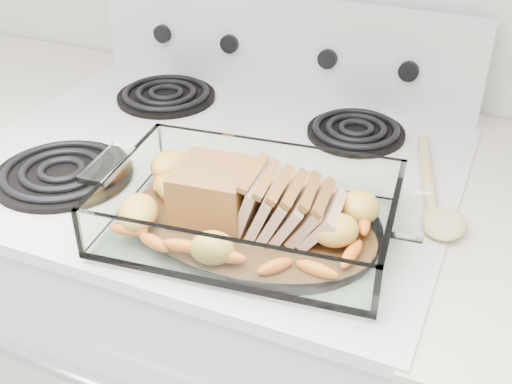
% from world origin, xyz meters
% --- Properties ---
extents(electric_range, '(0.78, 0.70, 1.12)m').
position_xyz_m(electric_range, '(0.00, 1.66, 0.48)').
color(electric_range, silver).
rests_on(electric_range, ground).
extents(baking_dish, '(0.38, 0.25, 0.07)m').
position_xyz_m(baking_dish, '(0.14, 1.47, 0.96)').
color(baking_dish, white).
rests_on(baking_dish, electric_range).
extents(pork_roast, '(0.22, 0.10, 0.08)m').
position_xyz_m(pork_roast, '(0.13, 1.47, 0.99)').
color(pork_roast, brown).
rests_on(pork_roast, baking_dish).
extents(roast_vegetables, '(0.34, 0.18, 0.04)m').
position_xyz_m(roast_vegetables, '(0.14, 1.51, 0.97)').
color(roast_vegetables, orange).
rests_on(roast_vegetables, baking_dish).
extents(wooden_spoon, '(0.11, 0.28, 0.02)m').
position_xyz_m(wooden_spoon, '(0.36, 1.64, 0.94)').
color(wooden_spoon, tan).
rests_on(wooden_spoon, electric_range).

